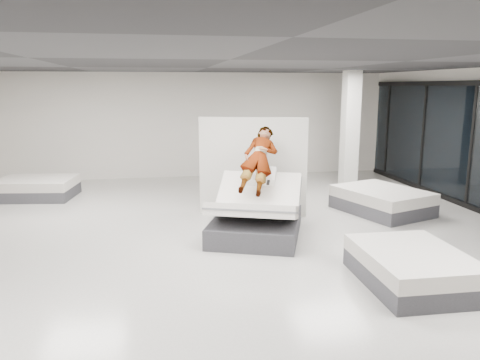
{
  "coord_description": "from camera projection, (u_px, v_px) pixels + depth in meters",
  "views": [
    {
      "loc": [
        -1.17,
        -7.49,
        2.79
      ],
      "look_at": [
        0.39,
        1.27,
        1.0
      ],
      "focal_mm": 35.0,
      "sensor_mm": 36.0,
      "label": 1
    }
  ],
  "objects": [
    {
      "name": "room",
      "position": [
        230.0,
        160.0,
        7.67
      ],
      "size": [
        14.0,
        14.04,
        3.2
      ],
      "color": "beige",
      "rests_on": "ground"
    },
    {
      "name": "hero_bed",
      "position": [
        257.0,
        215.0,
        8.82
      ],
      "size": [
        2.2,
        2.51,
        1.22
      ],
      "color": "#3D3D42",
      "rests_on": "floor"
    },
    {
      "name": "person",
      "position": [
        259.0,
        168.0,
        8.94
      ],
      "size": [
        1.08,
        1.55,
        1.58
      ],
      "primitive_type": "imported",
      "rotation": [
        0.7,
        0.0,
        -0.36
      ],
      "color": "slate",
      "rests_on": "hero_bed"
    },
    {
      "name": "remote",
      "position": [
        268.0,
        182.0,
        8.61
      ],
      "size": [
        0.1,
        0.15,
        0.08
      ],
      "primitive_type": "cube",
      "rotation": [
        0.35,
        0.0,
        -0.36
      ],
      "color": "black",
      "rests_on": "person"
    },
    {
      "name": "divider_panel",
      "position": [
        253.0,
        167.0,
        10.16
      ],
      "size": [
        2.27,
        0.82,
        2.14
      ],
      "primitive_type": "cube",
      "rotation": [
        0.0,
        0.0,
        -0.31
      ],
      "color": "silver",
      "rests_on": "floor"
    },
    {
      "name": "flat_bed_right_far",
      "position": [
        382.0,
        201.0,
        10.49
      ],
      "size": [
        2.0,
        2.29,
        0.53
      ],
      "color": "#3D3D42",
      "rests_on": "floor"
    },
    {
      "name": "flat_bed_right_near",
      "position": [
        412.0,
        268.0,
        6.66
      ],
      "size": [
        1.4,
        1.84,
        0.5
      ],
      "color": "#3D3D42",
      "rests_on": "floor"
    },
    {
      "name": "flat_bed_left_far",
      "position": [
        37.0,
        188.0,
        11.86
      ],
      "size": [
        1.99,
        1.61,
        0.5
      ],
      "color": "#3D3D42",
      "rests_on": "floor"
    },
    {
      "name": "column",
      "position": [
        350.0,
        131.0,
        12.7
      ],
      "size": [
        0.4,
        0.4,
        3.2
      ],
      "primitive_type": "cube",
      "color": "silver",
      "rests_on": "floor"
    }
  ]
}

